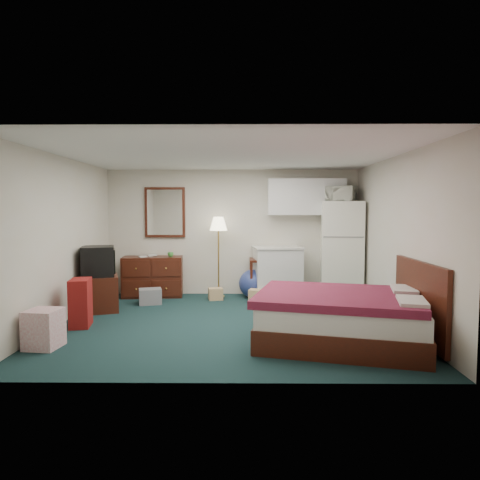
{
  "coord_description": "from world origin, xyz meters",
  "views": [
    {
      "loc": [
        0.24,
        -6.33,
        1.69
      ],
      "look_at": [
        0.17,
        0.2,
        1.24
      ],
      "focal_mm": 32.0,
      "sensor_mm": 36.0,
      "label": 1
    }
  ],
  "objects_px": {
    "bed": "(340,319)",
    "tv_stand": "(99,293)",
    "suitcase": "(81,303)",
    "desk": "(265,278)",
    "kitchen_counter": "(277,273)",
    "floor_lamp": "(219,257)",
    "fridge": "(341,250)",
    "dresser": "(153,276)"
  },
  "relations": [
    {
      "from": "bed",
      "to": "tv_stand",
      "type": "height_order",
      "value": "bed"
    },
    {
      "from": "bed",
      "to": "suitcase",
      "type": "height_order",
      "value": "suitcase"
    },
    {
      "from": "bed",
      "to": "tv_stand",
      "type": "distance_m",
      "value": 4.06
    },
    {
      "from": "desk",
      "to": "tv_stand",
      "type": "distance_m",
      "value": 3.07
    },
    {
      "from": "kitchen_counter",
      "to": "suitcase",
      "type": "relative_size",
      "value": 1.37
    },
    {
      "from": "bed",
      "to": "suitcase",
      "type": "bearing_deg",
      "value": -177.79
    },
    {
      "from": "floor_lamp",
      "to": "fridge",
      "type": "distance_m",
      "value": 2.38
    },
    {
      "from": "fridge",
      "to": "suitcase",
      "type": "xyz_separation_m",
      "value": [
        -4.25,
        -2.1,
        -0.58
      ]
    },
    {
      "from": "desk",
      "to": "fridge",
      "type": "height_order",
      "value": "fridge"
    },
    {
      "from": "floor_lamp",
      "to": "bed",
      "type": "height_order",
      "value": "floor_lamp"
    },
    {
      "from": "fridge",
      "to": "suitcase",
      "type": "height_order",
      "value": "fridge"
    },
    {
      "from": "fridge",
      "to": "tv_stand",
      "type": "distance_m",
      "value": 4.5
    },
    {
      "from": "kitchen_counter",
      "to": "floor_lamp",
      "type": "bearing_deg",
      "value": 170.9
    },
    {
      "from": "floor_lamp",
      "to": "kitchen_counter",
      "type": "xyz_separation_m",
      "value": [
        1.14,
        -0.03,
        -0.3
      ]
    },
    {
      "from": "desk",
      "to": "kitchen_counter",
      "type": "relative_size",
      "value": 0.78
    },
    {
      "from": "floor_lamp",
      "to": "bed",
      "type": "bearing_deg",
      "value": -59.34
    },
    {
      "from": "floor_lamp",
      "to": "kitchen_counter",
      "type": "bearing_deg",
      "value": -1.61
    },
    {
      "from": "suitcase",
      "to": "floor_lamp",
      "type": "bearing_deg",
      "value": 38.83
    },
    {
      "from": "dresser",
      "to": "suitcase",
      "type": "xyz_separation_m",
      "value": [
        -0.59,
        -2.2,
        -0.04
      ]
    },
    {
      "from": "floor_lamp",
      "to": "tv_stand",
      "type": "height_order",
      "value": "floor_lamp"
    },
    {
      "from": "floor_lamp",
      "to": "suitcase",
      "type": "xyz_separation_m",
      "value": [
        -1.88,
        -2.16,
        -0.43
      ]
    },
    {
      "from": "tv_stand",
      "to": "desk",
      "type": "bearing_deg",
      "value": 3.38
    },
    {
      "from": "bed",
      "to": "kitchen_counter",
      "type": "bearing_deg",
      "value": 115.43
    },
    {
      "from": "dresser",
      "to": "bed",
      "type": "bearing_deg",
      "value": -49.72
    },
    {
      "from": "fridge",
      "to": "suitcase",
      "type": "distance_m",
      "value": 4.78
    },
    {
      "from": "desk",
      "to": "tv_stand",
      "type": "height_order",
      "value": "desk"
    },
    {
      "from": "tv_stand",
      "to": "dresser",
      "type": "bearing_deg",
      "value": 43.14
    },
    {
      "from": "dresser",
      "to": "floor_lamp",
      "type": "height_order",
      "value": "floor_lamp"
    },
    {
      "from": "desk",
      "to": "bed",
      "type": "xyz_separation_m",
      "value": [
        0.83,
        -2.9,
        -0.06
      ]
    },
    {
      "from": "dresser",
      "to": "desk",
      "type": "height_order",
      "value": "dresser"
    },
    {
      "from": "kitchen_counter",
      "to": "fridge",
      "type": "xyz_separation_m",
      "value": [
        1.23,
        -0.03,
        0.45
      ]
    },
    {
      "from": "dresser",
      "to": "kitchen_counter",
      "type": "xyz_separation_m",
      "value": [
        2.44,
        -0.07,
        0.09
      ]
    },
    {
      "from": "suitcase",
      "to": "dresser",
      "type": "bearing_deg",
      "value": 64.98
    },
    {
      "from": "desk",
      "to": "suitcase",
      "type": "bearing_deg",
      "value": -142.57
    },
    {
      "from": "desk",
      "to": "suitcase",
      "type": "xyz_separation_m",
      "value": [
        -2.78,
        -2.15,
        -0.03
      ]
    },
    {
      "from": "tv_stand",
      "to": "fridge",
      "type": "bearing_deg",
      "value": -4.41
    },
    {
      "from": "tv_stand",
      "to": "kitchen_counter",
      "type": "bearing_deg",
      "value": 1.46
    },
    {
      "from": "suitcase",
      "to": "bed",
      "type": "bearing_deg",
      "value": -21.85
    },
    {
      "from": "kitchen_counter",
      "to": "suitcase",
      "type": "xyz_separation_m",
      "value": [
        -3.03,
        -2.13,
        -0.13
      ]
    },
    {
      "from": "desk",
      "to": "tv_stand",
      "type": "xyz_separation_m",
      "value": [
        -2.84,
        -1.16,
        -0.08
      ]
    },
    {
      "from": "desk",
      "to": "bed",
      "type": "distance_m",
      "value": 3.01
    },
    {
      "from": "bed",
      "to": "tv_stand",
      "type": "xyz_separation_m",
      "value": [
        -3.67,
        1.73,
        -0.02
      ]
    }
  ]
}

